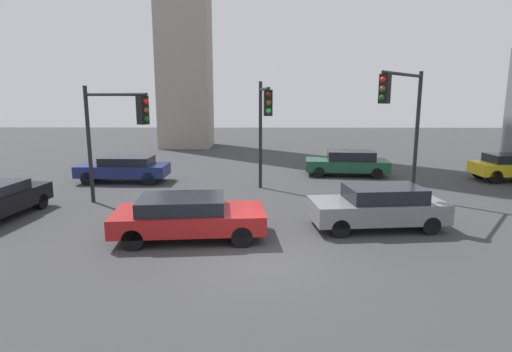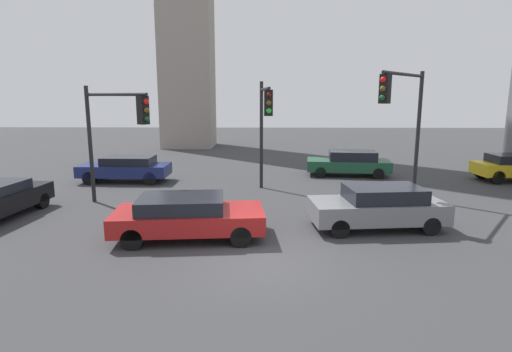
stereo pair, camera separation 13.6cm
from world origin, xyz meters
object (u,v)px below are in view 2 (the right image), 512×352
object	(u,v)px
car_5	(378,207)
car_6	(349,163)
car_3	(126,168)
traffic_light_0	(265,116)
traffic_light_2	(404,109)
traffic_light_1	(115,123)
car_0	(187,216)

from	to	relation	value
car_5	car_6	bearing A→B (deg)	-101.68
car_3	traffic_light_0	bearing A→B (deg)	157.97
traffic_light_0	traffic_light_2	size ratio (longest dim) A/B	0.94
traffic_light_0	car_6	world-z (taller)	traffic_light_0
car_6	traffic_light_2	bearing A→B (deg)	100.84
traffic_light_1	car_6	world-z (taller)	traffic_light_1
car_3	car_5	bearing A→B (deg)	146.36
traffic_light_0	traffic_light_1	distance (m)	6.11
traffic_light_2	car_6	size ratio (longest dim) A/B	1.15
traffic_light_1	car_0	size ratio (longest dim) A/B	1.00
traffic_light_1	car_6	bearing A→B (deg)	70.33
traffic_light_0	traffic_light_2	world-z (taller)	traffic_light_2
traffic_light_0	car_3	size ratio (longest dim) A/B	1.11
traffic_light_0	car_3	world-z (taller)	traffic_light_0
car_0	car_3	xyz separation A→B (m)	(-4.74, 8.53, 0.01)
traffic_light_0	traffic_light_2	xyz separation A→B (m)	(5.30, -1.87, 0.35)
traffic_light_2	car_3	size ratio (longest dim) A/B	1.18
car_0	car_3	bearing A→B (deg)	113.69
traffic_light_1	traffic_light_0	bearing A→B (deg)	57.09
car_6	car_0	bearing A→B (deg)	61.78
car_3	car_5	size ratio (longest dim) A/B	1.00
car_0	car_3	world-z (taller)	car_0
car_5	car_6	distance (m)	9.46
car_0	car_5	size ratio (longest dim) A/B	1.06
traffic_light_0	car_0	size ratio (longest dim) A/B	1.05
car_3	car_6	world-z (taller)	car_6
traffic_light_2	car_5	size ratio (longest dim) A/B	1.18
traffic_light_2	car_3	distance (m)	13.75
car_5	car_6	world-z (taller)	car_5
car_6	car_3	bearing A→B (deg)	15.41
car_6	traffic_light_0	bearing A→B (deg)	52.25
traffic_light_2	car_0	size ratio (longest dim) A/B	1.12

